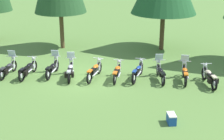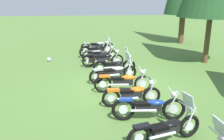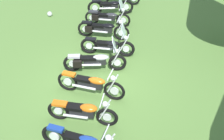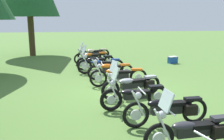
{
  "view_description": "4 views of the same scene",
  "coord_description": "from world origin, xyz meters",
  "px_view_note": "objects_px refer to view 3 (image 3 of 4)",
  "views": [
    {
      "loc": [
        5.82,
        -16.62,
        6.8
      ],
      "look_at": [
        1.78,
        -0.36,
        0.75
      ],
      "focal_mm": 52.95,
      "sensor_mm": 36.0,
      "label": 1
    },
    {
      "loc": [
        9.76,
        -1.23,
        3.8
      ],
      "look_at": [
        -0.66,
        -0.28,
        0.56
      ],
      "focal_mm": 38.5,
      "sensor_mm": 36.0,
      "label": 2
    },
    {
      "loc": [
        7.79,
        2.57,
        6.52
      ],
      "look_at": [
        0.09,
        0.64,
        0.73
      ],
      "focal_mm": 47.13,
      "sensor_mm": 36.0,
      "label": 3
    },
    {
      "loc": [
        -8.73,
        1.65,
        2.76
      ],
      "look_at": [
        -0.02,
        0.41,
        0.85
      ],
      "focal_mm": 38.7,
      "sensor_mm": 36.0,
      "label": 4
    }
  ],
  "objects_px": {
    "motorcycle_2": "(107,17)",
    "motorcycle_7": "(83,111)",
    "motorcycle_1": "(111,6)",
    "motorcycle_5": "(94,61)",
    "motorcycle_6": "(91,84)",
    "dropped_helmet": "(50,14)",
    "motorcycle_3": "(102,29)",
    "motorcycle_4": "(108,45)"
  },
  "relations": [
    {
      "from": "motorcycle_2",
      "to": "motorcycle_5",
      "type": "xyz_separation_m",
      "value": [
        3.64,
        0.49,
        0.01
      ]
    },
    {
      "from": "motorcycle_2",
      "to": "motorcycle_7",
      "type": "bearing_deg",
      "value": -85.67
    },
    {
      "from": "motorcycle_1",
      "to": "motorcycle_5",
      "type": "height_order",
      "value": "motorcycle_5"
    },
    {
      "from": "dropped_helmet",
      "to": "motorcycle_6",
      "type": "bearing_deg",
      "value": 36.09
    },
    {
      "from": "motorcycle_2",
      "to": "motorcycle_6",
      "type": "relative_size",
      "value": 0.92
    },
    {
      "from": "motorcycle_2",
      "to": "motorcycle_5",
      "type": "distance_m",
      "value": 3.67
    },
    {
      "from": "motorcycle_5",
      "to": "motorcycle_1",
      "type": "bearing_deg",
      "value": 81.38
    },
    {
      "from": "motorcycle_5",
      "to": "motorcycle_7",
      "type": "bearing_deg",
      "value": -96.11
    },
    {
      "from": "motorcycle_2",
      "to": "motorcycle_5",
      "type": "relative_size",
      "value": 0.95
    },
    {
      "from": "motorcycle_1",
      "to": "motorcycle_4",
      "type": "xyz_separation_m",
      "value": [
        3.7,
        0.83,
        -0.01
      ]
    },
    {
      "from": "motorcycle_2",
      "to": "motorcycle_3",
      "type": "bearing_deg",
      "value": -88.64
    },
    {
      "from": "motorcycle_2",
      "to": "motorcycle_7",
      "type": "height_order",
      "value": "motorcycle_2"
    },
    {
      "from": "motorcycle_2",
      "to": "motorcycle_4",
      "type": "distance_m",
      "value": 2.56
    },
    {
      "from": "motorcycle_2",
      "to": "motorcycle_7",
      "type": "xyz_separation_m",
      "value": [
        6.25,
        0.93,
        0.0
      ]
    },
    {
      "from": "motorcycle_7",
      "to": "dropped_helmet",
      "type": "distance_m",
      "value": 7.63
    },
    {
      "from": "motorcycle_2",
      "to": "motorcycle_4",
      "type": "height_order",
      "value": "motorcycle_4"
    },
    {
      "from": "motorcycle_4",
      "to": "motorcycle_5",
      "type": "distance_m",
      "value": 1.2
    },
    {
      "from": "motorcycle_4",
      "to": "dropped_helmet",
      "type": "xyz_separation_m",
      "value": [
        -2.72,
        -3.74,
        -0.32
      ]
    },
    {
      "from": "motorcycle_6",
      "to": "motorcycle_7",
      "type": "relative_size",
      "value": 1.1
    },
    {
      "from": "motorcycle_6",
      "to": "motorcycle_2",
      "type": "bearing_deg",
      "value": 101.94
    },
    {
      "from": "motorcycle_3",
      "to": "motorcycle_6",
      "type": "distance_m",
      "value": 3.84
    },
    {
      "from": "motorcycle_6",
      "to": "motorcycle_3",
      "type": "bearing_deg",
      "value": 103.04
    },
    {
      "from": "motorcycle_2",
      "to": "motorcycle_4",
      "type": "xyz_separation_m",
      "value": [
        2.46,
        0.7,
        -0.0
      ]
    },
    {
      "from": "motorcycle_1",
      "to": "motorcycle_4",
      "type": "height_order",
      "value": "motorcycle_4"
    },
    {
      "from": "motorcycle_5",
      "to": "motorcycle_4",
      "type": "bearing_deg",
      "value": 63.82
    },
    {
      "from": "motorcycle_5",
      "to": "dropped_helmet",
      "type": "relative_size",
      "value": 9.09
    },
    {
      "from": "dropped_helmet",
      "to": "motorcycle_5",
      "type": "bearing_deg",
      "value": 42.07
    },
    {
      "from": "motorcycle_4",
      "to": "motorcycle_7",
      "type": "distance_m",
      "value": 3.79
    },
    {
      "from": "motorcycle_2",
      "to": "motorcycle_7",
      "type": "distance_m",
      "value": 6.32
    },
    {
      "from": "motorcycle_1",
      "to": "motorcycle_2",
      "type": "relative_size",
      "value": 1.03
    },
    {
      "from": "motorcycle_3",
      "to": "motorcycle_6",
      "type": "height_order",
      "value": "motorcycle_6"
    },
    {
      "from": "motorcycle_4",
      "to": "motorcycle_2",
      "type": "bearing_deg",
      "value": 100.83
    },
    {
      "from": "motorcycle_6",
      "to": "motorcycle_4",
      "type": "bearing_deg",
      "value": 94.88
    },
    {
      "from": "motorcycle_7",
      "to": "motorcycle_6",
      "type": "bearing_deg",
      "value": 92.6
    },
    {
      "from": "motorcycle_6",
      "to": "dropped_helmet",
      "type": "relative_size",
      "value": 9.44
    },
    {
      "from": "motorcycle_1",
      "to": "motorcycle_5",
      "type": "relative_size",
      "value": 0.98
    },
    {
      "from": "motorcycle_3",
      "to": "motorcycle_4",
      "type": "relative_size",
      "value": 1.05
    },
    {
      "from": "motorcycle_3",
      "to": "motorcycle_6",
      "type": "bearing_deg",
      "value": -82.02
    },
    {
      "from": "motorcycle_6",
      "to": "dropped_helmet",
      "type": "height_order",
      "value": "motorcycle_6"
    },
    {
      "from": "dropped_helmet",
      "to": "motorcycle_2",
      "type": "bearing_deg",
      "value": 85.06
    },
    {
      "from": "motorcycle_7",
      "to": "dropped_helmet",
      "type": "bearing_deg",
      "value": 117.54
    },
    {
      "from": "motorcycle_3",
      "to": "motorcycle_5",
      "type": "relative_size",
      "value": 1.01
    }
  ]
}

